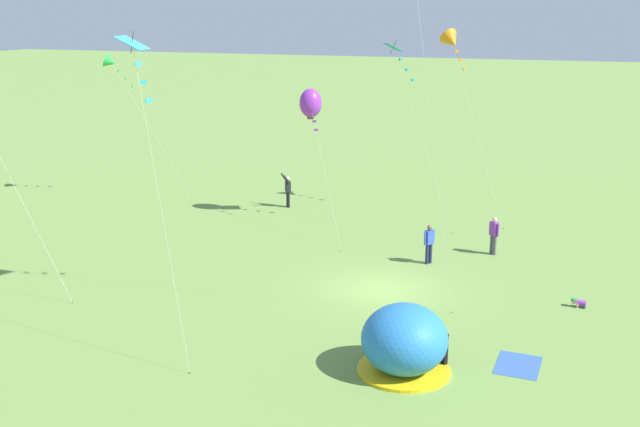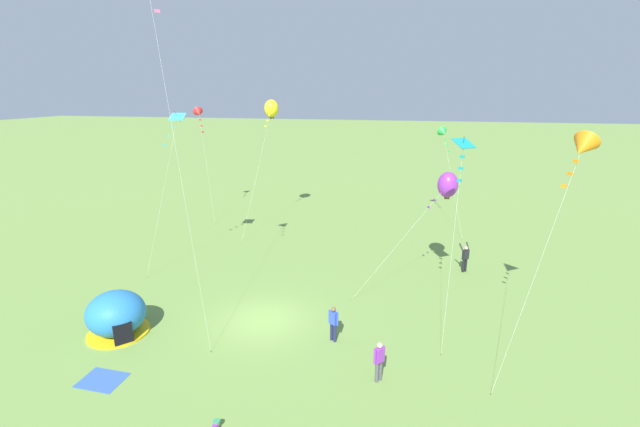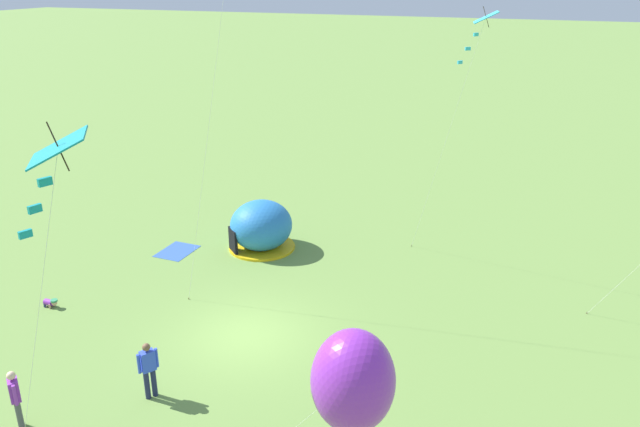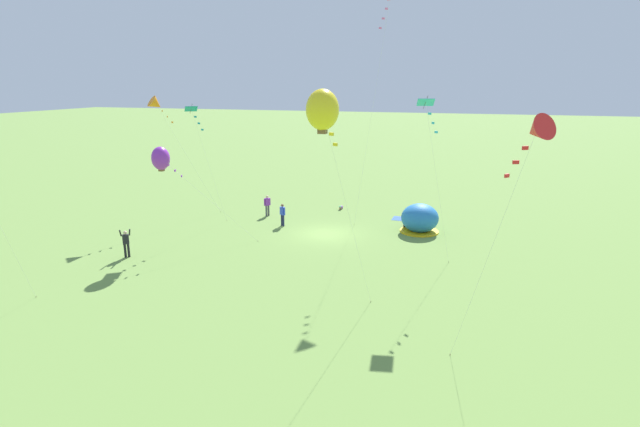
{
  "view_description": "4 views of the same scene",
  "coord_description": "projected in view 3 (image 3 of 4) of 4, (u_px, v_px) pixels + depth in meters",
  "views": [
    {
      "loc": [
        -26.51,
        -7.52,
        10.5
      ],
      "look_at": [
        2.02,
        3.35,
        2.24
      ],
      "focal_mm": 42.0,
      "sensor_mm": 36.0,
      "label": 1
    },
    {
      "loc": [
        6.85,
        -18.08,
        11.14
      ],
      "look_at": [
        1.59,
        5.94,
        4.03
      ],
      "focal_mm": 24.0,
      "sensor_mm": 36.0,
      "label": 2
    },
    {
      "loc": [
        15.39,
        8.53,
        11.08
      ],
      "look_at": [
        -1.27,
        2.09,
        4.1
      ],
      "focal_mm": 35.0,
      "sensor_mm": 36.0,
      "label": 3
    },
    {
      "loc": [
        -9.92,
        33.01,
        10.63
      ],
      "look_at": [
        -1.39,
        5.8,
        3.1
      ],
      "focal_mm": 28.0,
      "sensor_mm": 36.0,
      "label": 4
    }
  ],
  "objects": [
    {
      "name": "ground_plane",
      "position": [
        246.0,
        335.0,
        20.27
      ],
      "size": [
        300.0,
        300.0,
        0.0
      ],
      "primitive_type": "plane",
      "color": "olive"
    },
    {
      "name": "popup_tent",
      "position": [
        261.0,
        226.0,
        26.31
      ],
      "size": [
        2.81,
        2.81,
        2.1
      ],
      "color": "#2672BF",
      "rests_on": "ground"
    },
    {
      "name": "picnic_blanket",
      "position": [
        177.0,
        251.0,
        26.34
      ],
      "size": [
        1.73,
        1.34,
        0.01
      ],
      "primitive_type": "cube",
      "rotation": [
        0.0,
        0.0,
        -0.02
      ],
      "color": "#3359A5",
      "rests_on": "ground"
    },
    {
      "name": "toddler_crawling",
      "position": [
        51.0,
        302.0,
        21.92
      ],
      "size": [
        0.27,
        0.55,
        0.32
      ],
      "color": "purple",
      "rests_on": "ground"
    },
    {
      "name": "person_center_field",
      "position": [
        16.0,
        397.0,
        15.84
      ],
      "size": [
        0.43,
        0.48,
        1.72
      ],
      "color": "#4C4C51",
      "rests_on": "ground"
    },
    {
      "name": "person_near_tent",
      "position": [
        149.0,
        367.0,
        17.01
      ],
      "size": [
        0.51,
        0.41,
        1.72
      ],
      "color": "#1E2347",
      "rests_on": "ground"
    },
    {
      "name": "kite_cyan",
      "position": [
        481.0,
        28.0,
        21.34
      ],
      "size": [
        2.16,
        2.93,
        9.95
      ],
      "color": "silver",
      "rests_on": "ground"
    },
    {
      "name": "kite_purple",
      "position": [
        353.0,
        381.0,
        8.23
      ],
      "size": [
        5.46,
        3.98,
        6.75
      ],
      "color": "silver",
      "rests_on": "ground"
    },
    {
      "name": "kite_teal",
      "position": [
        52.0,
        169.0,
        8.66
      ],
      "size": [
        1.14,
        3.95,
        9.18
      ],
      "color": "silver",
      "rests_on": "ground"
    }
  ]
}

